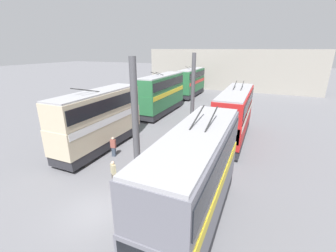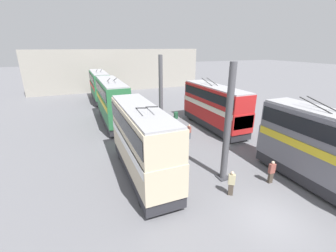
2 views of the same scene
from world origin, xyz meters
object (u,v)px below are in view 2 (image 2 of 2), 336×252
person_by_left_row (272,171)px  person_aisle_foreground (231,183)px  bus_left_far (214,105)px  person_by_right_row (173,165)px  bus_right_far (100,85)px  bus_right_near (142,139)px  person_aisle_midway (189,131)px  oil_drum (176,115)px  bus_left_near (327,148)px  bus_right_mid (112,100)px

person_by_left_row → person_aisle_foreground: 3.43m
bus_left_far → person_by_right_row: bearing=132.6°
bus_right_far → person_by_left_row: size_ratio=5.71×
person_by_left_row → bus_right_near: bearing=-114.4°
bus_left_far → person_aisle_midway: bus_left_far is taller
oil_drum → bus_left_near: bearing=-171.8°
bus_right_far → person_by_right_row: (-26.86, -2.01, -1.97)m
bus_left_far → person_by_right_row: size_ratio=5.92×
bus_right_mid → person_by_right_row: 14.15m
bus_left_near → person_aisle_foreground: bus_left_near is taller
bus_right_mid → person_aisle_midway: bearing=-141.2°
bus_right_far → person_by_left_row: bus_right_far is taller
person_aisle_midway → bus_right_far: bearing=-91.6°
oil_drum → bus_right_near: bearing=146.1°
bus_right_near → bus_right_far: size_ratio=0.97×
bus_right_mid → person_aisle_foreground: 17.98m
bus_right_near → bus_right_mid: size_ratio=0.92×
bus_left_near → person_by_right_row: size_ratio=5.31×
bus_right_far → bus_right_mid: bearing=180.0°
bus_right_mid → oil_drum: bus_right_mid is taller
bus_left_near → bus_right_near: bus_left_near is taller
bus_left_near → bus_right_near: 12.10m
bus_right_mid → person_by_left_row: bus_right_mid is taller
person_by_left_row → bus_left_near: bearing=61.3°
bus_left_far → person_aisle_foreground: (-11.29, 6.01, -1.88)m
bus_left_far → person_aisle_midway: (-1.94, 4.19, -1.98)m
bus_right_near → person_by_right_row: bus_right_near is taller
bus_right_near → person_aisle_foreground: bearing=-133.5°
person_by_left_row → person_aisle_midway: bearing=-166.4°
bus_left_near → person_aisle_midway: size_ratio=5.91×
bus_left_far → oil_drum: bearing=27.3°
bus_right_near → oil_drum: size_ratio=10.89×
bus_right_mid → bus_right_far: size_ratio=1.06×
bus_left_far → bus_right_mid: size_ratio=1.00×
person_aisle_midway → oil_drum: size_ratio=1.79×
bus_left_far → bus_right_near: bus_right_near is taller
bus_left_near → person_aisle_foreground: 6.55m
bus_right_mid → oil_drum: (-1.04, -8.01, -2.57)m
bus_right_near → person_by_left_row: size_ratio=5.56×
person_by_right_row → oil_drum: size_ratio=1.99×
person_by_left_row → person_aisle_foreground: size_ratio=0.99×
bus_right_far → person_aisle_foreground: 30.68m
bus_right_mid → bus_left_near: bearing=-150.7°
bus_right_near → bus_right_mid: 12.95m
person_by_left_row → bus_right_mid: bearing=-151.4°
bus_left_near → person_by_right_row: (5.00, 8.56, -2.05)m
bus_left_far → bus_right_mid: bearing=60.5°
bus_left_far → bus_right_near: bearing=123.4°
person_by_left_row → bus_right_far: bearing=-161.5°
person_by_left_row → person_by_right_row: person_by_right_row is taller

